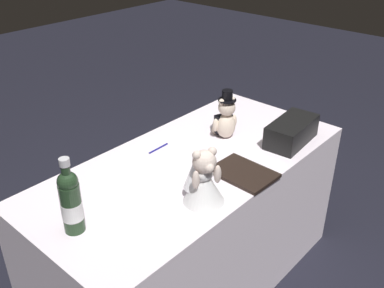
{
  "coord_description": "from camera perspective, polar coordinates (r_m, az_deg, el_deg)",
  "views": [
    {
      "loc": [
        1.38,
        1.23,
        1.92
      ],
      "look_at": [
        0.0,
        0.0,
        0.9
      ],
      "focal_mm": 40.87,
      "sensor_mm": 36.0,
      "label": 1
    }
  ],
  "objects": [
    {
      "name": "teddy_bear_bride",
      "position": [
        1.84,
        1.36,
        -4.38
      ],
      "size": [
        0.21,
        0.24,
        0.25
      ],
      "color": "white",
      "rests_on": "reception_table"
    },
    {
      "name": "ground_plane",
      "position": [
        2.66,
        0.0,
        -17.19
      ],
      "size": [
        12.0,
        12.0,
        0.0
      ],
      "primitive_type": "plane",
      "color": "black"
    },
    {
      "name": "champagne_bottle",
      "position": [
        1.72,
        -15.57,
        -7.17
      ],
      "size": [
        0.08,
        0.08,
        0.32
      ],
      "color": "#223A22",
      "rests_on": "reception_table"
    },
    {
      "name": "guestbook",
      "position": [
        2.07,
        6.73,
        -3.77
      ],
      "size": [
        0.22,
        0.29,
        0.02
      ],
      "primitive_type": "cube",
      "rotation": [
        0.0,
        0.0,
        -0.03
      ],
      "color": "black",
      "rests_on": "reception_table"
    },
    {
      "name": "signing_pen",
      "position": [
        2.27,
        -4.49,
        -0.61
      ],
      "size": [
        0.14,
        0.01,
        0.01
      ],
      "color": "navy",
      "rests_on": "reception_table"
    },
    {
      "name": "teddy_bear_groom",
      "position": [
        2.35,
        4.39,
        3.35
      ],
      "size": [
        0.14,
        0.14,
        0.27
      ],
      "color": "beige",
      "rests_on": "reception_table"
    },
    {
      "name": "reception_table",
      "position": [
        2.39,
        0.0,
        -10.54
      ],
      "size": [
        1.68,
        0.79,
        0.8
      ],
      "primitive_type": "cube",
      "color": "white",
      "rests_on": "ground_plane"
    },
    {
      "name": "gift_case_black",
      "position": [
        2.37,
        12.86,
        1.6
      ],
      "size": [
        0.34,
        0.19,
        0.12
      ],
      "color": "black",
      "rests_on": "reception_table"
    }
  ]
}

